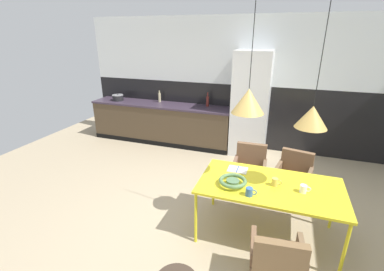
% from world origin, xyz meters
% --- Properties ---
extents(ground_plane, '(9.20, 9.20, 0.00)m').
position_xyz_m(ground_plane, '(0.00, 0.00, 0.00)').
color(ground_plane, tan).
extents(back_wall_splashback_dark, '(7.08, 0.12, 1.37)m').
position_xyz_m(back_wall_splashback_dark, '(0.00, 2.92, 0.68)').
color(back_wall_splashback_dark, black).
rests_on(back_wall_splashback_dark, ground).
extents(back_wall_panel_upper, '(7.08, 0.12, 1.37)m').
position_xyz_m(back_wall_panel_upper, '(0.00, 2.92, 2.05)').
color(back_wall_panel_upper, silver).
rests_on(back_wall_panel_upper, back_wall_splashback_dark).
extents(kitchen_counter, '(3.27, 0.63, 0.89)m').
position_xyz_m(kitchen_counter, '(-1.77, 2.55, 0.45)').
color(kitchen_counter, '#493928').
rests_on(kitchen_counter, ground).
extents(refrigerator_column, '(0.71, 0.60, 2.09)m').
position_xyz_m(refrigerator_column, '(0.22, 2.56, 1.05)').
color(refrigerator_column, silver).
rests_on(refrigerator_column, ground).
extents(dining_table, '(1.65, 0.90, 0.72)m').
position_xyz_m(dining_table, '(0.82, 0.09, 0.68)').
color(dining_table, yellow).
rests_on(dining_table, ground).
extents(armchair_by_stool, '(0.50, 0.48, 0.79)m').
position_xyz_m(armchair_by_stool, '(0.47, 1.00, 0.50)').
color(armchair_by_stool, brown).
rests_on(armchair_by_stool, ground).
extents(armchair_near_window, '(0.53, 0.52, 0.74)m').
position_xyz_m(armchair_near_window, '(0.96, -0.75, 0.48)').
color(armchair_near_window, brown).
rests_on(armchair_near_window, ground).
extents(armchair_far_side, '(0.56, 0.55, 0.76)m').
position_xyz_m(armchair_far_side, '(1.12, 1.03, 0.48)').
color(armchair_far_side, brown).
rests_on(armchair_far_side, ground).
extents(fruit_bowl, '(0.33, 0.33, 0.08)m').
position_xyz_m(fruit_bowl, '(0.40, -0.07, 0.77)').
color(fruit_bowl, '#4C704C').
rests_on(fruit_bowl, dining_table).
extents(open_book, '(0.25, 0.19, 0.02)m').
position_xyz_m(open_book, '(0.39, 0.32, 0.73)').
color(open_book, white).
rests_on(open_book, dining_table).
extents(mug_short_terracotta, '(0.12, 0.08, 0.10)m').
position_xyz_m(mug_short_terracotta, '(0.61, -0.22, 0.77)').
color(mug_short_terracotta, '#335B93').
rests_on(mug_short_terracotta, dining_table).
extents(mug_wide_latte, '(0.12, 0.07, 0.09)m').
position_xyz_m(mug_wide_latte, '(0.87, 0.08, 0.77)').
color(mug_wide_latte, gold).
rests_on(mug_wide_latte, dining_table).
extents(mug_white_ceramic, '(0.12, 0.08, 0.09)m').
position_xyz_m(mug_white_ceramic, '(1.17, 0.04, 0.77)').
color(mug_white_ceramic, white).
rests_on(mug_white_ceramic, dining_table).
extents(cooking_pot, '(0.26, 0.26, 0.16)m').
position_xyz_m(cooking_pot, '(-2.87, 2.53, 0.96)').
color(cooking_pot, black).
rests_on(cooking_pot, kitchen_counter).
extents(bottle_vinegar_dark, '(0.06, 0.06, 0.26)m').
position_xyz_m(bottle_vinegar_dark, '(-1.87, 2.72, 1.00)').
color(bottle_vinegar_dark, tan).
rests_on(bottle_vinegar_dark, kitchen_counter).
extents(bottle_oil_tall, '(0.06, 0.06, 0.30)m').
position_xyz_m(bottle_oil_tall, '(-0.72, 2.70, 1.01)').
color(bottle_oil_tall, maroon).
rests_on(bottle_oil_tall, kitchen_counter).
extents(pendant_lamp_over_table_near, '(0.36, 0.36, 1.13)m').
position_xyz_m(pendant_lamp_over_table_near, '(0.48, 0.11, 1.69)').
color(pendant_lamp_over_table_near, black).
extents(pendant_lamp_over_table_far, '(0.33, 0.33, 1.23)m').
position_xyz_m(pendant_lamp_over_table_far, '(1.15, 0.12, 1.58)').
color(pendant_lamp_over_table_far, black).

